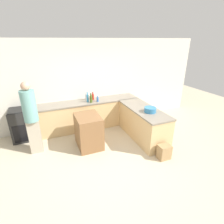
% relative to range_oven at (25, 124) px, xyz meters
% --- Properties ---
extents(ground_plane, '(14.00, 14.00, 0.00)m').
position_rel_range_oven_xyz_m(ground_plane, '(1.91, -1.90, -0.45)').
color(ground_plane, beige).
extents(wall_back, '(8.00, 0.06, 2.70)m').
position_rel_range_oven_xyz_m(wall_back, '(1.91, 0.33, 0.90)').
color(wall_back, silver).
rests_on(wall_back, ground_plane).
extents(counter_back, '(3.10, 0.63, 0.89)m').
position_rel_range_oven_xyz_m(counter_back, '(1.91, 0.00, -0.00)').
color(counter_back, '#D6B27A').
rests_on(counter_back, ground_plane).
extents(counter_peninsula, '(0.69, 1.84, 0.89)m').
position_rel_range_oven_xyz_m(counter_peninsula, '(3.12, -1.20, -0.00)').
color(counter_peninsula, '#D6B27A').
rests_on(counter_peninsula, ground_plane).
extents(range_oven, '(0.71, 0.61, 0.91)m').
position_rel_range_oven_xyz_m(range_oven, '(0.00, 0.00, 0.00)').
color(range_oven, black).
rests_on(range_oven, ground_plane).
extents(island_table, '(0.61, 0.79, 0.87)m').
position_rel_range_oven_xyz_m(island_table, '(1.56, -1.07, -0.02)').
color(island_table, brown).
rests_on(island_table, ground_plane).
extents(mixing_bowl, '(0.31, 0.31, 0.13)m').
position_rel_range_oven_xyz_m(mixing_bowl, '(3.13, -1.49, 0.51)').
color(mixing_bowl, teal).
rests_on(mixing_bowl, counter_peninsula).
extents(dish_soap_bottle, '(0.06, 0.06, 0.31)m').
position_rel_range_oven_xyz_m(dish_soap_bottle, '(1.83, -0.08, 0.57)').
color(dish_soap_bottle, '#338CBF').
rests_on(dish_soap_bottle, counter_back).
extents(olive_oil_bottle, '(0.08, 0.08, 0.29)m').
position_rel_range_oven_xyz_m(olive_oil_bottle, '(1.91, -0.16, 0.56)').
color(olive_oil_bottle, '#475B1E').
rests_on(olive_oil_bottle, counter_back).
extents(hot_sauce_bottle, '(0.07, 0.07, 0.25)m').
position_rel_range_oven_xyz_m(hot_sauce_bottle, '(2.04, 0.07, 0.54)').
color(hot_sauce_bottle, red).
rests_on(hot_sauce_bottle, counter_back).
extents(water_bottle_blue, '(0.06, 0.06, 0.18)m').
position_rel_range_oven_xyz_m(water_bottle_blue, '(2.12, -0.16, 0.51)').
color(water_bottle_blue, '#386BB7').
rests_on(water_bottle_blue, counter_back).
extents(vinegar_bottle_clear, '(0.08, 0.08, 0.26)m').
position_rel_range_oven_xyz_m(vinegar_bottle_clear, '(1.84, 0.13, 0.54)').
color(vinegar_bottle_clear, silver).
rests_on(vinegar_bottle_clear, counter_back).
extents(person_by_range, '(0.32, 0.32, 1.81)m').
position_rel_range_oven_xyz_m(person_by_range, '(0.26, -0.82, 0.54)').
color(person_by_range, '#ADA38E').
rests_on(person_by_range, ground_plane).
extents(paper_bag, '(0.29, 0.23, 0.36)m').
position_rel_range_oven_xyz_m(paper_bag, '(3.07, -2.28, -0.27)').
color(paper_bag, '#A88456').
rests_on(paper_bag, ground_plane).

